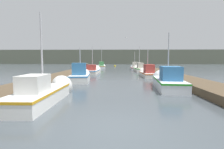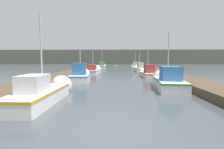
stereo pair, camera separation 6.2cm
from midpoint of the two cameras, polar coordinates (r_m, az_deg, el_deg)
ground_plane at (r=5.38m, az=1.02°, el=-17.54°), size 200.00×200.00×0.00m
dock_left at (r=21.85m, az=-14.07°, el=0.16°), size 2.53×40.00×0.45m
dock_right at (r=21.83m, az=17.00°, el=0.08°), size 2.53×40.00×0.45m
distant_shore_ridge at (r=75.69m, az=1.56°, el=5.70°), size 120.00×16.00×5.58m
fishing_boat_0 at (r=9.25m, az=-21.20°, el=-5.35°), size 1.49×5.45×4.57m
fishing_boat_1 at (r=13.26m, az=17.43°, el=-1.91°), size 2.18×5.85×4.33m
fishing_boat_2 at (r=16.78m, az=-10.31°, el=-0.35°), size 2.05×4.88×3.52m
fishing_boat_3 at (r=20.85m, az=11.32°, el=0.54°), size 1.50×4.97×3.47m
fishing_boat_4 at (r=25.85m, az=-6.25°, el=1.32°), size 1.93×5.32×4.36m
fishing_boat_5 at (r=28.84m, az=8.76°, el=1.90°), size 1.51×4.99×4.40m
fishing_boat_6 at (r=33.99m, az=7.28°, el=2.33°), size 1.53×5.04×3.78m
fishing_boat_7 at (r=38.46m, az=-3.45°, el=2.70°), size 1.96×5.62×5.04m
mooring_piling_0 at (r=27.47m, az=-8.24°, el=2.19°), size 0.28×0.28×1.34m
mooring_piling_1 at (r=29.38m, az=-7.80°, el=2.12°), size 0.23×0.23×1.07m
mooring_piling_2 at (r=22.88m, az=13.50°, el=1.40°), size 0.28×0.28×1.25m
mooring_piling_3 at (r=10.20m, az=-25.89°, el=-3.73°), size 0.27×0.27×1.17m
channel_buoy at (r=46.94m, az=0.93°, el=2.81°), size 0.53×0.53×1.03m
seagull_lead at (r=29.82m, az=4.57°, el=11.91°), size 0.32×0.55×0.12m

